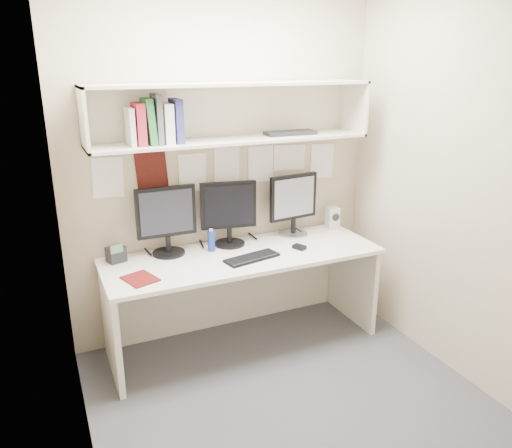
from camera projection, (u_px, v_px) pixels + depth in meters
name	position (u px, v px, depth m)	size (l,w,h in m)	color
floor	(282.00, 390.00, 3.28)	(2.40, 2.00, 0.01)	#424146
wall_back	(224.00, 167.00, 3.74)	(2.40, 0.02, 2.60)	#B6A68B
wall_front	(400.00, 259.00, 2.01)	(2.40, 0.02, 2.60)	#B6A68B
wall_left	(65.00, 226.00, 2.40)	(0.02, 2.00, 2.60)	#B6A68B
wall_right	(445.00, 180.00, 3.34)	(0.02, 2.00, 2.60)	#B6A68B
desk	(243.00, 299.00, 3.73)	(2.00, 0.70, 0.73)	white
overhead_hutch	(230.00, 112.00, 3.49)	(2.00, 0.38, 0.40)	beige
pinned_papers	(225.00, 174.00, 3.75)	(1.92, 0.01, 0.48)	white
monitor_left	(166.00, 218.00, 3.53)	(0.43, 0.23, 0.50)	black
monitor_center	(229.00, 211.00, 3.71)	(0.42, 0.23, 0.49)	black
monitor_right	(293.00, 203.00, 3.93)	(0.42, 0.23, 0.49)	#A5A5AA
keyboard	(252.00, 258.00, 3.51)	(0.40, 0.14, 0.02)	black
mouse	(299.00, 247.00, 3.70)	(0.06, 0.09, 0.03)	black
speaker	(332.00, 218.00, 4.13)	(0.10, 0.10, 0.18)	beige
blue_bottle	(211.00, 241.00, 3.64)	(0.05, 0.05, 0.17)	navy
maroon_notebook	(140.00, 279.00, 3.18)	(0.18, 0.22, 0.01)	#5D1210
desk_phone	(116.00, 254.00, 3.45)	(0.14, 0.14, 0.14)	black
book_stack	(155.00, 122.00, 3.23)	(0.34, 0.20, 0.32)	silver
hutch_tray	(290.00, 133.00, 3.67)	(0.38, 0.14, 0.03)	black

